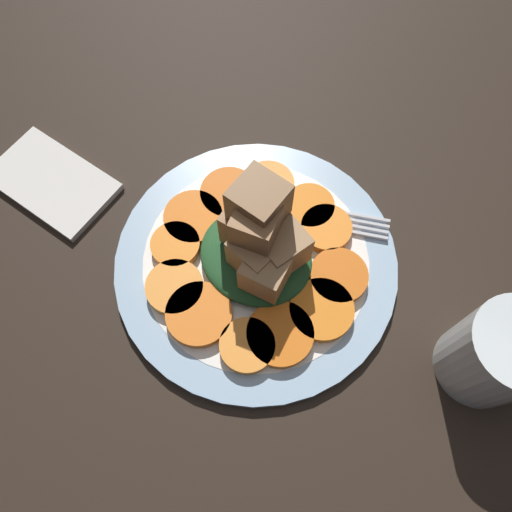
# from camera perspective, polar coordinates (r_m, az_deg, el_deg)

# --- Properties ---
(table_slab) EXTENTS (1.20, 1.20, 0.02)m
(table_slab) POSITION_cam_1_polar(r_m,az_deg,el_deg) (0.51, 0.00, -1.39)
(table_slab) COLOR black
(table_slab) RESTS_ON ground
(plate) EXTENTS (0.28, 0.28, 0.01)m
(plate) POSITION_cam_1_polar(r_m,az_deg,el_deg) (0.50, 0.00, -0.73)
(plate) COLOR #99B7D1
(plate) RESTS_ON table_slab
(carrot_slice_0) EXTENTS (0.06, 0.06, 0.01)m
(carrot_slice_0) POSITION_cam_1_polar(r_m,az_deg,el_deg) (0.48, 7.49, -6.13)
(carrot_slice_0) COLOR orange
(carrot_slice_0) RESTS_ON plate
(carrot_slice_1) EXTENTS (0.06, 0.06, 0.01)m
(carrot_slice_1) POSITION_cam_1_polar(r_m,az_deg,el_deg) (0.49, 9.40, -2.30)
(carrot_slice_1) COLOR orange
(carrot_slice_1) RESTS_ON plate
(carrot_slice_2) EXTENTS (0.05, 0.05, 0.01)m
(carrot_slice_2) POSITION_cam_1_polar(r_m,az_deg,el_deg) (0.51, 8.01, 3.13)
(carrot_slice_2) COLOR orange
(carrot_slice_2) RESTS_ON plate
(carrot_slice_3) EXTENTS (0.05, 0.05, 0.01)m
(carrot_slice_3) POSITION_cam_1_polar(r_m,az_deg,el_deg) (0.52, 6.11, 5.61)
(carrot_slice_3) COLOR orange
(carrot_slice_3) RESTS_ON plate
(carrot_slice_4) EXTENTS (0.05, 0.05, 0.01)m
(carrot_slice_4) POSITION_cam_1_polar(r_m,az_deg,el_deg) (0.53, 1.40, 8.12)
(carrot_slice_4) COLOR #F9963A
(carrot_slice_4) RESTS_ON plate
(carrot_slice_5) EXTENTS (0.06, 0.06, 0.01)m
(carrot_slice_5) POSITION_cam_1_polar(r_m,az_deg,el_deg) (0.52, -3.09, 7.12)
(carrot_slice_5) COLOR orange
(carrot_slice_5) RESTS_ON plate
(carrot_slice_6) EXTENTS (0.06, 0.06, 0.01)m
(carrot_slice_6) POSITION_cam_1_polar(r_m,az_deg,el_deg) (0.51, -7.15, 4.37)
(carrot_slice_6) COLOR orange
(carrot_slice_6) RESTS_ON plate
(carrot_slice_7) EXTENTS (0.05, 0.05, 0.01)m
(carrot_slice_7) POSITION_cam_1_polar(r_m,az_deg,el_deg) (0.50, -9.18, 1.21)
(carrot_slice_7) COLOR orange
(carrot_slice_7) RESTS_ON plate
(carrot_slice_8) EXTENTS (0.06, 0.06, 0.01)m
(carrot_slice_8) POSITION_cam_1_polar(r_m,az_deg,el_deg) (0.49, -9.27, -3.57)
(carrot_slice_8) COLOR #F99438
(carrot_slice_8) RESTS_ON plate
(carrot_slice_9) EXTENTS (0.06, 0.06, 0.01)m
(carrot_slice_9) POSITION_cam_1_polar(r_m,az_deg,el_deg) (0.47, -6.53, -6.64)
(carrot_slice_9) COLOR orange
(carrot_slice_9) RESTS_ON plate
(carrot_slice_10) EXTENTS (0.05, 0.05, 0.01)m
(carrot_slice_10) POSITION_cam_1_polar(r_m,az_deg,el_deg) (0.46, -1.01, -10.20)
(carrot_slice_10) COLOR orange
(carrot_slice_10) RESTS_ON plate
(carrot_slice_11) EXTENTS (0.06, 0.06, 0.01)m
(carrot_slice_11) POSITION_cam_1_polar(r_m,az_deg,el_deg) (0.47, 2.76, -8.90)
(carrot_slice_11) COLOR orange
(carrot_slice_11) RESTS_ON plate
(center_pile) EXTENTS (0.11, 0.10, 0.11)m
(center_pile) POSITION_cam_1_polar(r_m,az_deg,el_deg) (0.46, 0.39, 1.44)
(center_pile) COLOR #235128
(center_pile) RESTS_ON plate
(fork) EXTENTS (0.18, 0.09, 0.00)m
(fork) POSITION_cam_1_polar(r_m,az_deg,el_deg) (0.52, 5.32, 4.82)
(fork) COLOR silver
(fork) RESTS_ON plate
(water_glass) EXTENTS (0.08, 0.08, 0.09)m
(water_glass) POSITION_cam_1_polar(r_m,az_deg,el_deg) (0.48, 25.83, -10.12)
(water_glass) COLOR silver
(water_glass) RESTS_ON table_slab
(napkin) EXTENTS (0.13, 0.08, 0.01)m
(napkin) POSITION_cam_1_polar(r_m,az_deg,el_deg) (0.59, -22.26, 7.85)
(napkin) COLOR silver
(napkin) RESTS_ON table_slab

